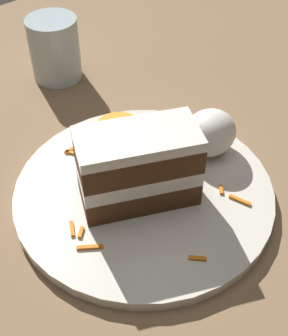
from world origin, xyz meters
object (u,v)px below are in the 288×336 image
object	(u,v)px
cream_dollop	(210,133)
orange_garnish	(119,128)
drinking_glass	(55,53)
cake_slice	(138,167)
plate	(144,192)

from	to	relation	value
cream_dollop	orange_garnish	world-z (taller)	cream_dollop
orange_garnish	cream_dollop	bearing A→B (deg)	120.01
cream_dollop	drinking_glass	distance (m)	0.28
drinking_glass	cake_slice	bearing A→B (deg)	75.00
plate	orange_garnish	xyz separation A→B (m)	(-0.04, -0.10, 0.01)
cream_dollop	orange_garnish	distance (m)	0.12
cake_slice	cream_dollop	bearing A→B (deg)	116.91
orange_garnish	drinking_glass	distance (m)	0.18
orange_garnish	cake_slice	bearing A→B (deg)	62.52
plate	cake_slice	bearing A→B (deg)	22.70
plate	orange_garnish	world-z (taller)	orange_garnish
cake_slice	orange_garnish	xyz separation A→B (m)	(-0.05, -0.10, -0.04)
plate	cake_slice	distance (m)	0.05
orange_garnish	plate	bearing A→B (deg)	67.03
plate	cream_dollop	xyz separation A→B (m)	(-0.10, 0.00, 0.03)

